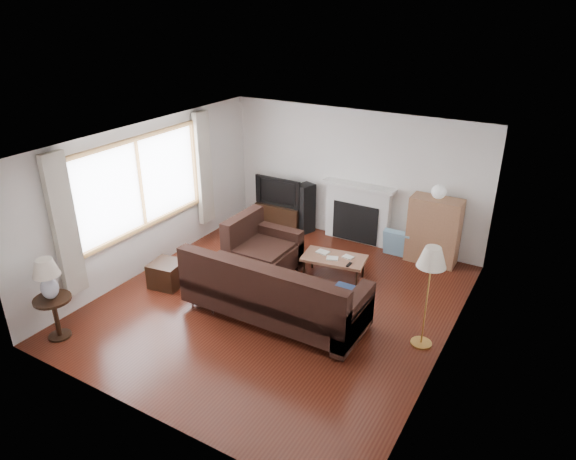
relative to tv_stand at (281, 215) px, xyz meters
The scene contains 17 objects.
room 3.06m from the tv_stand, 59.83° to the right, with size 5.10×5.60×2.54m.
window 3.16m from the tv_stand, 110.27° to the right, with size 0.12×2.74×1.54m, color brown.
curtain_near 4.48m from the tv_stand, 102.65° to the right, with size 0.10×0.35×2.10m, color beige.
curtain_far 1.90m from the tv_stand, 128.75° to the right, with size 0.10×0.35×2.10m, color beige.
fireplace 1.64m from the tv_stand, ahead, with size 1.40×0.26×1.15m, color white.
tv_stand is the anchor object (origin of this frame).
television 0.53m from the tv_stand, ahead, with size 1.01×0.13×0.58m, color black.
speaker_left 0.60m from the tv_stand, ahead, with size 0.28×0.33×0.99m, color black.
speaker_right 2.92m from the tv_stand, ahead, with size 0.25×0.30×0.89m, color black.
bookshelf 3.11m from the tv_stand, ahead, with size 0.87×0.41×1.19m, color #9E6A49.
globe_lamp 3.27m from the tv_stand, ahead, with size 0.24×0.24×0.24m, color white.
sectional_sofa 3.30m from the tv_stand, 60.61° to the right, with size 2.90×2.12×0.94m, color black.
coffee_table 2.34m from the tv_stand, 36.93° to the right, with size 1.03×0.56×0.40m, color #8A5A42.
footstool 2.99m from the tv_stand, 97.07° to the right, with size 0.48×0.48×0.41m, color black.
floor_lamp 4.43m from the tv_stand, 33.42° to the right, with size 0.38×0.38×1.46m, color gold.
side_table 4.83m from the tv_stand, 98.30° to the right, with size 0.49×0.49×0.62m, color black.
table_lamp 4.88m from the tv_stand, 98.30° to the right, with size 0.36×0.36×0.58m, color silver.
Camera 1 is at (3.54, -5.75, 4.27)m, focal length 32.00 mm.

